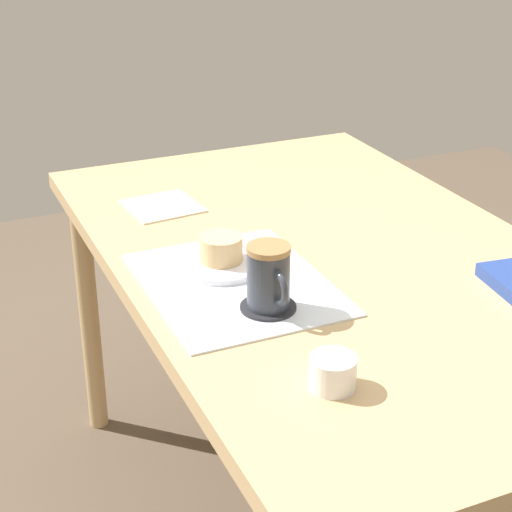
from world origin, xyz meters
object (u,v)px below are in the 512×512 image
sugar_bowl (333,372)px  dining_table (331,286)px  pastry_plate (221,263)px  coffee_mug (269,277)px  pastry (221,248)px

sugar_bowl → dining_table: bearing=151.5°
pastry_plate → coffee_mug: (0.19, 0.01, 0.05)m
pastry_plate → pastry: pastry is taller
pastry_plate → sugar_bowl: size_ratio=2.45×
dining_table → coffee_mug: bearing=-53.1°
coffee_mug → dining_table: bearing=126.9°
coffee_mug → sugar_bowl: 0.25m
dining_table → pastry: (-0.03, -0.22, 0.11)m
pastry_plate → sugar_bowl: bearing=0.3°
pastry → sugar_bowl: size_ratio=1.16×
dining_table → pastry: 0.25m
pastry → sugar_bowl: pastry is taller
dining_table → pastry_plate: size_ratio=8.04×
pastry → coffee_mug: bearing=3.7°
pastry → coffee_mug: (0.19, 0.01, 0.02)m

